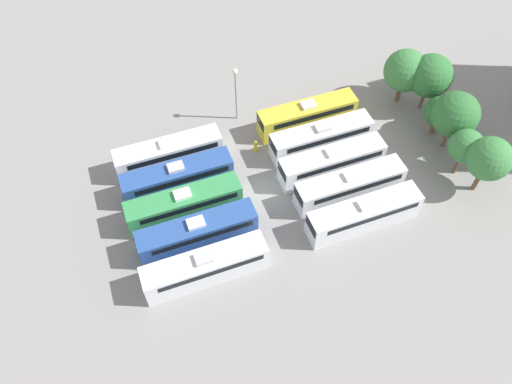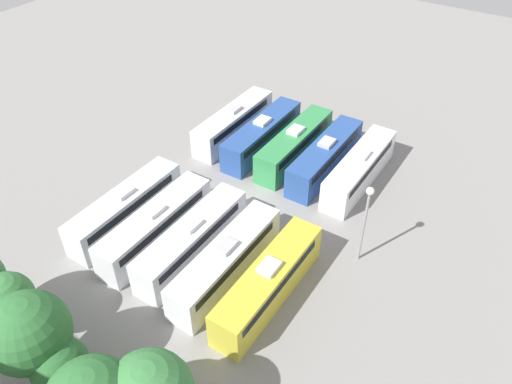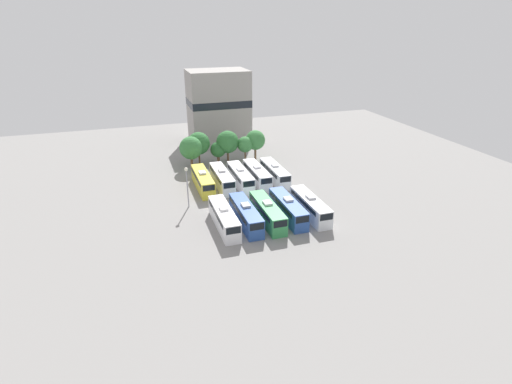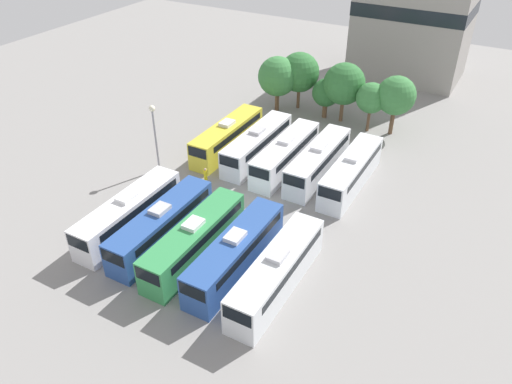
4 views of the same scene
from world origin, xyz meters
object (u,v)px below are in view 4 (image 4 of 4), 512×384
Objects in this scene: bus_3 at (236,252)px; worker_person at (206,176)px; bus_0 at (129,212)px; tree_2 at (326,93)px; bus_9 at (351,171)px; tree_1 at (300,72)px; bus_1 at (162,224)px; tree_4 at (371,98)px; tree_5 at (396,96)px; depot_building at (415,13)px; bus_5 at (228,136)px; bus_6 at (257,144)px; tree_0 at (278,76)px; light_pole at (154,127)px; bus_7 at (286,153)px; bus_8 at (318,160)px; tree_3 at (344,84)px; bus_4 at (277,271)px; bus_2 at (195,239)px.

bus_3 is 12.76m from worker_person.
tree_2 reaches higher than bus_0.
tree_1 reaches higher than bus_9.
bus_1 is at bearing -124.30° from bus_9.
worker_person is at bearing -118.50° from tree_4.
tree_5 is 20.28m from depot_building.
bus_5 is at bearing -108.56° from depot_building.
tree_1 is (-8.69, 29.67, 3.03)m from bus_3.
tree_2 is 6.00m from tree_4.
bus_6 is 10.52m from bus_9.
bus_9 is 1.64× the size of tree_0.
bus_1 is 0.64× the size of depot_building.
light_pole is at bearing -101.42° from tree_0.
tree_0 is at bearing -135.78° from tree_1.
bus_5 is 1.00× the size of bus_7.
bus_8 is 1.57× the size of tree_3.
light_pole is 0.99× the size of tree_1.
tree_5 is (14.44, 0.62, 0.24)m from tree_0.
bus_0 and bus_1 have the same top height.
bus_1 is at bearing -110.82° from tree_5.
bus_5 is 6.73× the size of worker_person.
tree_2 reaches higher than bus_9.
bus_4 is at bearing -56.72° from bus_6.
bus_4 is 0.64× the size of depot_building.
bus_1 is 30.46m from tree_5.
tree_0 reaches higher than bus_1.
tree_3 is at bearing 94.99° from bus_3.
tree_1 is 1.46× the size of tree_2.
tree_2 is at bearing 85.28° from bus_1.
bus_5 is 1.00× the size of bus_8.
bus_3 is at bearing 174.36° from bus_4.
bus_2 is at bearing -104.34° from tree_5.
tree_1 is at bearing 86.50° from bus_0.
bus_8 is 13.41m from tree_5.
tree_3 is (1.08, 28.98, 3.05)m from bus_2.
bus_6 is (-3.38, 16.19, 0.00)m from bus_2.
bus_3 is at bearing 0.10° from bus_1.
bus_4 is 1.00× the size of bus_9.
bus_9 is at bearing -49.15° from tree_1.
depot_building is (4.74, 19.09, 5.75)m from tree_2.
tree_5 reaches higher than bus_9.
tree_2 is at bearing 169.98° from tree_4.
tree_1 is 4.40m from tree_2.
bus_6 is at bearing -72.39° from tree_0.
light_pole is at bearing -159.73° from bus_9.
bus_0 is 0.64× the size of depot_building.
bus_2 is 7.31m from bus_4.
worker_person is at bearing -106.14° from bus_6.
bus_1 is 29.88m from tree_1.
depot_building reaches higher than bus_4.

